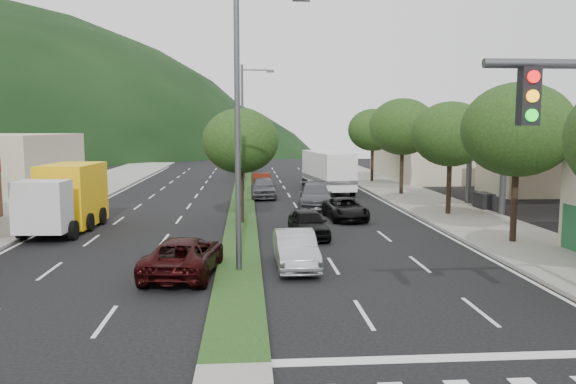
{
  "coord_description": "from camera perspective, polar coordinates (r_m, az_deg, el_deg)",
  "views": [
    {
      "loc": [
        0.3,
        -11.56,
        5.15
      ],
      "look_at": [
        2.19,
        13.89,
        2.2
      ],
      "focal_mm": 35.0,
      "sensor_mm": 36.0,
      "label": 1
    }
  ],
  "objects": [
    {
      "name": "tree_r_e",
      "position": [
        52.87,
        8.6,
        6.24
      ],
      "size": [
        4.6,
        4.6,
        6.71
      ],
      "color": "black",
      "rests_on": "sidewalk_right"
    },
    {
      "name": "tree_med_far",
      "position": [
        55.56,
        -4.57,
        6.43
      ],
      "size": [
        4.8,
        4.8,
        6.94
      ],
      "color": "black",
      "rests_on": "median"
    },
    {
      "name": "tree_med_near",
      "position": [
        29.57,
        -4.84,
        5.18
      ],
      "size": [
        4.0,
        4.0,
        6.02
      ],
      "color": "black",
      "rests_on": "median"
    },
    {
      "name": "tree_r_c",
      "position": [
        33.66,
        16.19,
        5.65
      ],
      "size": [
        4.4,
        4.4,
        6.48
      ],
      "color": "black",
      "rests_on": "sidewalk_right"
    },
    {
      "name": "median",
      "position": [
        39.89,
        -4.63,
        -0.76
      ],
      "size": [
        1.6,
        56.0,
        0.12
      ],
      "primitive_type": "cube",
      "color": "#1B3714",
      "rests_on": "ground"
    },
    {
      "name": "car_queue_e",
      "position": [
        41.02,
        -2.53,
        0.45
      ],
      "size": [
        1.81,
        4.49,
        1.53
      ],
      "primitive_type": "imported",
      "rotation": [
        0.0,
        0.0,
        0.0
      ],
      "color": "#4E4F54",
      "rests_on": "ground"
    },
    {
      "name": "sidewalk_left",
      "position": [
        39.23,
        -24.02,
        -1.41
      ],
      "size": [
        6.0,
        90.0,
        0.15
      ],
      "primitive_type": "cube",
      "color": "gray",
      "rests_on": "ground"
    },
    {
      "name": "ground",
      "position": [
        12.66,
        -5.49,
        -17.43
      ],
      "size": [
        160.0,
        160.0,
        0.0
      ],
      "primitive_type": "plane",
      "color": "black",
      "rests_on": "ground"
    },
    {
      "name": "gas_canopy",
      "position": [
        38.42,
        25.0,
        5.23
      ],
      "size": [
        12.2,
        8.2,
        5.25
      ],
      "color": "silver",
      "rests_on": "ground"
    },
    {
      "name": "car_queue_f",
      "position": [
        51.39,
        3.12,
        1.53
      ],
      "size": [
        2.21,
        4.45,
        1.24
      ],
      "primitive_type": "imported",
      "rotation": [
        0.0,
        0.0,
        -0.11
      ],
      "color": "black",
      "rests_on": "ground"
    },
    {
      "name": "tree_r_d",
      "position": [
        43.17,
        11.57,
        6.51
      ],
      "size": [
        5.0,
        5.0,
        7.17
      ],
      "color": "black",
      "rests_on": "sidewalk_right"
    },
    {
      "name": "suv_maroon",
      "position": [
        20.06,
        -10.54,
        -6.4
      ],
      "size": [
        2.76,
        5.08,
        1.35
      ],
      "primitive_type": "imported",
      "rotation": [
        0.0,
        0.0,
        3.03
      ],
      "color": "black",
      "rests_on": "ground"
    },
    {
      "name": "car_queue_c",
      "position": [
        46.0,
        -2.72,
        1.04
      ],
      "size": [
        1.65,
        4.3,
        1.4
      ],
      "primitive_type": "imported",
      "rotation": [
        0.0,
        0.0,
        0.04
      ],
      "color": "#531B0D",
      "rests_on": "ground"
    },
    {
      "name": "bldg_right_far",
      "position": [
        58.84,
        14.85,
        3.89
      ],
      "size": [
        10.0,
        16.0,
        5.2
      ],
      "primitive_type": "cube",
      "color": "#C2B49A",
      "rests_on": "ground"
    },
    {
      "name": "car_queue_d",
      "position": [
        31.58,
        5.85,
        -1.71
      ],
      "size": [
        2.21,
        4.43,
        1.2
      ],
      "primitive_type": "imported",
      "rotation": [
        0.0,
        0.0,
        0.05
      ],
      "color": "black",
      "rests_on": "ground"
    },
    {
      "name": "motorhome",
      "position": [
        44.94,
        4.04,
        2.18
      ],
      "size": [
        3.46,
        8.55,
        3.19
      ],
      "rotation": [
        0.0,
        0.0,
        0.12
      ],
      "color": "white",
      "rests_on": "ground"
    },
    {
      "name": "car_queue_a",
      "position": [
        26.31,
        2.07,
        -3.22
      ],
      "size": [
        1.87,
        4.01,
        1.33
      ],
      "primitive_type": "imported",
      "rotation": [
        0.0,
        0.0,
        0.08
      ],
      "color": "black",
      "rests_on": "ground"
    },
    {
      "name": "box_truck",
      "position": [
        30.11,
        -21.54,
        -0.72
      ],
      "size": [
        2.92,
        6.79,
        3.28
      ],
      "rotation": [
        0.0,
        0.0,
        3.08
      ],
      "color": "silver",
      "rests_on": "ground"
    },
    {
      "name": "sedan_silver",
      "position": [
        20.71,
        0.76,
        -5.87
      ],
      "size": [
        1.52,
        4.14,
        1.35
      ],
      "primitive_type": "imported",
      "rotation": [
        0.0,
        0.0,
        0.02
      ],
      "color": "#ABADB3",
      "rests_on": "ground"
    },
    {
      "name": "bldg_left_far",
      "position": [
        49.56,
        -27.17,
        2.57
      ],
      "size": [
        9.0,
        14.0,
        4.6
      ],
      "primitive_type": "cube",
      "color": "#C2B49A",
      "rests_on": "ground"
    },
    {
      "name": "car_queue_b",
      "position": [
        36.3,
        2.77,
        -0.37
      ],
      "size": [
        2.51,
        5.34,
        1.51
      ],
      "primitive_type": "imported",
      "rotation": [
        0.0,
        0.0,
        -0.08
      ],
      "color": "#4E4E54",
      "rests_on": "ground"
    },
    {
      "name": "streetlight_mid",
      "position": [
        44.56,
        -4.39,
        7.13
      ],
      "size": [
        2.6,
        0.25,
        10.0
      ],
      "color": "#47494C",
      "rests_on": "ground"
    },
    {
      "name": "streetlight_near",
      "position": [
        19.56,
        -4.56,
        7.85
      ],
      "size": [
        2.6,
        0.25,
        10.0
      ],
      "color": "#47494C",
      "rests_on": "ground"
    },
    {
      "name": "tree_r_b",
      "position": [
        26.3,
        22.3,
        5.86
      ],
      "size": [
        4.8,
        4.8,
        6.94
      ],
      "color": "black",
      "rests_on": "sidewalk_right"
    },
    {
      "name": "sidewalk_right",
      "position": [
        38.87,
        14.1,
        -1.1
      ],
      "size": [
        5.0,
        90.0,
        0.15
      ],
      "primitive_type": "cube",
      "color": "gray",
      "rests_on": "ground"
    }
  ]
}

